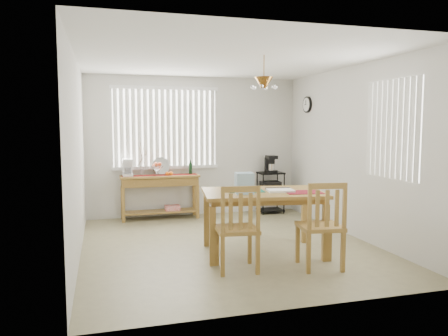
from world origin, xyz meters
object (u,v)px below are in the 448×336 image
object	(u,v)px
cart_items	(271,164)
chair_right	(321,226)
wire_cart	(270,188)
chair_left	(238,229)
dining_table	(263,198)
sideboard	(160,186)

from	to	relation	value
cart_items	chair_right	bearing A→B (deg)	-101.37
wire_cart	chair_left	size ratio (longest dim) A/B	0.77
chair_left	cart_items	bearing A→B (deg)	62.10
chair_right	chair_left	bearing A→B (deg)	169.75
dining_table	chair_right	distance (m)	0.93
cart_items	sideboard	bearing A→B (deg)	179.41
dining_table	chair_left	size ratio (longest dim) A/B	1.65
sideboard	dining_table	world-z (taller)	dining_table
cart_items	chair_left	xyz separation A→B (m)	(-1.64, -3.10, -0.44)
wire_cart	cart_items	xyz separation A→B (m)	(0.00, 0.01, 0.47)
chair_left	chair_right	world-z (taller)	chair_right
cart_items	dining_table	size ratio (longest dim) A/B	0.19
wire_cart	chair_left	world-z (taller)	chair_left
wire_cart	dining_table	size ratio (longest dim) A/B	0.47
sideboard	chair_right	bearing A→B (deg)	-66.01
chair_left	chair_right	size ratio (longest dim) A/B	0.98
sideboard	wire_cart	xyz separation A→B (m)	(2.13, -0.03, -0.12)
cart_items	dining_table	bearing A→B (deg)	-113.84
sideboard	chair_left	size ratio (longest dim) A/B	1.38
wire_cart	chair_right	size ratio (longest dim) A/B	0.76
chair_right	dining_table	bearing A→B (deg)	119.63
chair_left	chair_right	xyz separation A→B (m)	(0.98, -0.18, 0.01)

